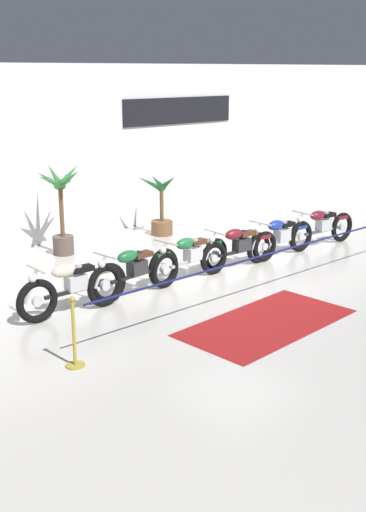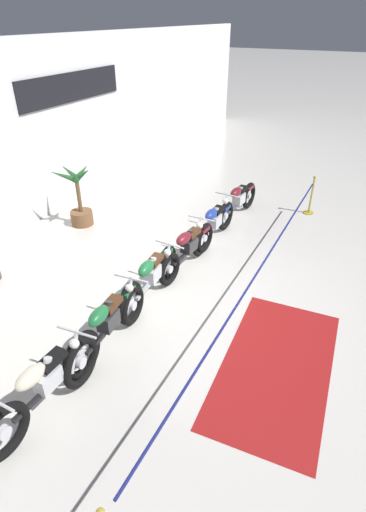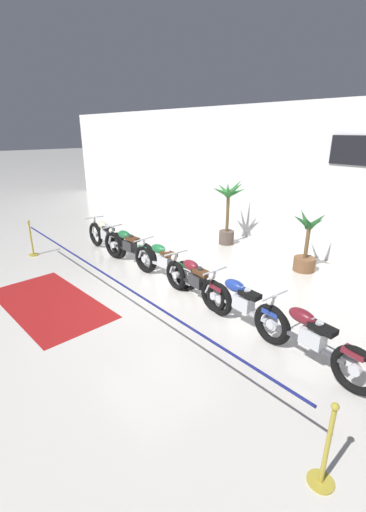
% 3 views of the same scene
% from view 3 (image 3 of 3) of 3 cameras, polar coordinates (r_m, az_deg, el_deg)
% --- Properties ---
extents(ground_plane, '(120.00, 120.00, 0.00)m').
position_cam_3_polar(ground_plane, '(7.59, -4.40, -6.89)').
color(ground_plane, silver).
extents(back_wall, '(28.00, 0.29, 4.20)m').
position_cam_3_polar(back_wall, '(10.66, 18.69, 11.98)').
color(back_wall, white).
rests_on(back_wall, ground).
extents(motorcycle_cream_0, '(2.17, 0.62, 0.96)m').
position_cam_3_polar(motorcycle_cream_0, '(10.43, -12.68, 3.16)').
color(motorcycle_cream_0, black).
rests_on(motorcycle_cream_0, ground).
extents(motorcycle_green_1, '(2.23, 0.62, 0.96)m').
position_cam_3_polar(motorcycle_green_1, '(9.33, -9.02, 1.41)').
color(motorcycle_green_1, black).
rests_on(motorcycle_green_1, ground).
extents(motorcycle_green_2, '(2.18, 0.62, 0.93)m').
position_cam_3_polar(motorcycle_green_2, '(8.23, -3.21, -1.10)').
color(motorcycle_green_2, black).
rests_on(motorcycle_green_2, ground).
extents(motorcycle_maroon_3, '(2.15, 0.62, 0.92)m').
position_cam_3_polar(motorcycle_maroon_3, '(7.26, 2.15, -4.25)').
color(motorcycle_maroon_3, black).
rests_on(motorcycle_maroon_3, ground).
extents(motorcycle_blue_4, '(2.12, 0.62, 0.92)m').
position_cam_3_polar(motorcycle_blue_4, '(6.44, 9.63, -7.83)').
color(motorcycle_blue_4, black).
rests_on(motorcycle_blue_4, ground).
extents(motorcycle_maroon_5, '(2.20, 0.62, 0.94)m').
position_cam_3_polar(motorcycle_maroon_5, '(5.72, 20.27, -12.79)').
color(motorcycle_maroon_5, black).
rests_on(motorcycle_maroon_5, ground).
extents(potted_palm_left_of_row, '(0.98, 0.95, 1.58)m').
position_cam_3_polar(potted_palm_left_of_row, '(9.31, 19.85, 1.38)').
color(potted_palm_left_of_row, brown).
rests_on(potted_palm_left_of_row, ground).
extents(potted_palm_right_of_row, '(1.08, 1.09, 2.05)m').
position_cam_3_polar(potted_palm_right_of_row, '(10.85, 7.49, 7.36)').
color(potted_palm_right_of_row, brown).
rests_on(potted_palm_right_of_row, ground).
extents(stanchion_far_left, '(8.98, 0.28, 1.05)m').
position_cam_3_polar(stanchion_far_left, '(7.89, -17.34, -0.98)').
color(stanchion_far_left, gold).
rests_on(stanchion_far_left, ground).
extents(stanchion_mid_left, '(0.28, 0.28, 1.05)m').
position_cam_3_polar(stanchion_mid_left, '(4.27, 22.61, -28.60)').
color(stanchion_mid_left, gold).
rests_on(stanchion_mid_left, ground).
extents(floor_banner, '(3.19, 1.76, 0.01)m').
position_cam_3_polar(floor_banner, '(7.85, -21.30, -7.34)').
color(floor_banner, maroon).
rests_on(floor_banner, ground).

